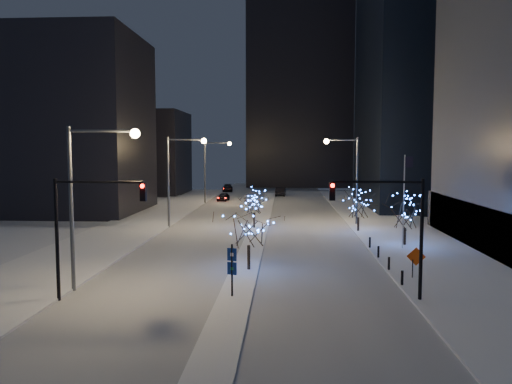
# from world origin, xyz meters

# --- Properties ---
(ground) EXTENTS (160.00, 160.00, 0.00)m
(ground) POSITION_xyz_m (0.00, 0.00, 0.00)
(ground) COLOR silver
(ground) RESTS_ON ground
(road) EXTENTS (20.00, 130.00, 0.02)m
(road) POSITION_xyz_m (0.00, 35.00, 0.01)
(road) COLOR #B1B7C1
(road) RESTS_ON ground
(median) EXTENTS (2.00, 80.00, 0.15)m
(median) POSITION_xyz_m (0.00, 30.00, 0.07)
(median) COLOR white
(median) RESTS_ON ground
(east_sidewalk) EXTENTS (10.00, 90.00, 0.15)m
(east_sidewalk) POSITION_xyz_m (15.00, 20.00, 0.07)
(east_sidewalk) COLOR white
(east_sidewalk) RESTS_ON ground
(west_sidewalk) EXTENTS (8.00, 90.00, 0.15)m
(west_sidewalk) POSITION_xyz_m (-14.00, 20.00, 0.07)
(west_sidewalk) COLOR white
(west_sidewalk) RESTS_ON ground
(filler_west_near) EXTENTS (22.00, 18.00, 24.00)m
(filler_west_near) POSITION_xyz_m (-28.00, 40.00, 12.00)
(filler_west_near) COLOR black
(filler_west_near) RESTS_ON ground
(filler_west_far) EXTENTS (18.00, 16.00, 16.00)m
(filler_west_far) POSITION_xyz_m (-26.00, 70.00, 8.00)
(filler_west_far) COLOR black
(filler_west_far) RESTS_ON ground
(horizon_block) EXTENTS (24.00, 14.00, 42.00)m
(horizon_block) POSITION_xyz_m (6.00, 92.00, 21.00)
(horizon_block) COLOR black
(horizon_block) RESTS_ON ground
(street_lamp_w_near) EXTENTS (4.40, 0.56, 10.00)m
(street_lamp_w_near) POSITION_xyz_m (-8.94, 2.00, 6.50)
(street_lamp_w_near) COLOR #595E66
(street_lamp_w_near) RESTS_ON ground
(street_lamp_w_mid) EXTENTS (4.40, 0.56, 10.00)m
(street_lamp_w_mid) POSITION_xyz_m (-8.94, 27.00, 6.50)
(street_lamp_w_mid) COLOR #595E66
(street_lamp_w_mid) RESTS_ON ground
(street_lamp_w_far) EXTENTS (4.40, 0.56, 10.00)m
(street_lamp_w_far) POSITION_xyz_m (-8.94, 52.00, 6.50)
(street_lamp_w_far) COLOR #595E66
(street_lamp_w_far) RESTS_ON ground
(street_lamp_east) EXTENTS (3.90, 0.56, 10.00)m
(street_lamp_east) POSITION_xyz_m (10.08, 30.00, 6.45)
(street_lamp_east) COLOR #595E66
(street_lamp_east) RESTS_ON ground
(traffic_signal_west) EXTENTS (5.26, 0.43, 7.00)m
(traffic_signal_west) POSITION_xyz_m (-8.44, -0.00, 4.76)
(traffic_signal_west) COLOR black
(traffic_signal_west) RESTS_ON ground
(traffic_signal_east) EXTENTS (5.26, 0.43, 7.00)m
(traffic_signal_east) POSITION_xyz_m (8.94, 1.00, 4.76)
(traffic_signal_east) COLOR black
(traffic_signal_east) RESTS_ON ground
(flagpoles) EXTENTS (1.35, 2.60, 8.00)m
(flagpoles) POSITION_xyz_m (13.37, 17.25, 4.80)
(flagpoles) COLOR silver
(flagpoles) RESTS_ON east_sidewalk
(bollards) EXTENTS (0.16, 12.16, 0.90)m
(bollards) POSITION_xyz_m (10.20, 10.00, 0.60)
(bollards) COLOR black
(bollards) RESTS_ON east_sidewalk
(car_near) EXTENTS (1.98, 4.12, 1.36)m
(car_near) POSITION_xyz_m (-7.55, 56.13, 0.68)
(car_near) COLOR black
(car_near) RESTS_ON ground
(car_mid) EXTENTS (2.01, 5.08, 1.64)m
(car_mid) POSITION_xyz_m (2.02, 65.88, 0.82)
(car_mid) COLOR black
(car_mid) RESTS_ON ground
(car_far) EXTENTS (2.47, 5.18, 1.46)m
(car_far) POSITION_xyz_m (-9.00, 74.95, 0.73)
(car_far) COLOR black
(car_far) RESTS_ON ground
(holiday_tree_median_near) EXTENTS (4.69, 4.69, 4.84)m
(holiday_tree_median_near) POSITION_xyz_m (0.31, 7.54, 3.28)
(holiday_tree_median_near) COLOR black
(holiday_tree_median_near) RESTS_ON median
(holiday_tree_median_far) EXTENTS (3.89, 3.89, 4.35)m
(holiday_tree_median_far) POSITION_xyz_m (-0.50, 26.57, 3.01)
(holiday_tree_median_far) COLOR black
(holiday_tree_median_far) RESTS_ON median
(holiday_tree_plaza_near) EXTENTS (4.50, 4.50, 4.53)m
(holiday_tree_plaza_near) POSITION_xyz_m (13.53, 17.53, 3.03)
(holiday_tree_plaza_near) COLOR black
(holiday_tree_plaza_near) RESTS_ON east_sidewalk
(holiday_tree_plaza_far) EXTENTS (4.30, 4.30, 4.44)m
(holiday_tree_plaza_far) POSITION_xyz_m (10.50, 25.02, 2.93)
(holiday_tree_plaza_far) COLOR black
(holiday_tree_plaza_far) RESTS_ON east_sidewalk
(wayfinding_sign) EXTENTS (0.56, 0.25, 3.18)m
(wayfinding_sign) POSITION_xyz_m (-0.18, 1.00, 1.95)
(wayfinding_sign) COLOR black
(wayfinding_sign) RESTS_ON ground
(construction_sign) EXTENTS (1.23, 0.22, 2.03)m
(construction_sign) POSITION_xyz_m (11.52, 5.87, 1.37)
(construction_sign) COLOR black
(construction_sign) RESTS_ON east_sidewalk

